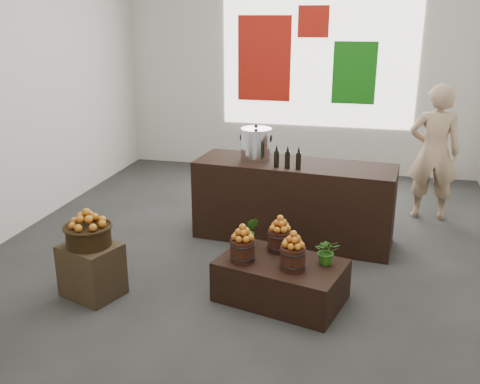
% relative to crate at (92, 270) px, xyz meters
% --- Properties ---
extents(ground, '(7.00, 7.00, 0.00)m').
position_rel_crate_xyz_m(ground, '(1.33, 1.40, -0.26)').
color(ground, '#333330').
rests_on(ground, ground).
extents(back_wall, '(6.00, 0.04, 4.00)m').
position_rel_crate_xyz_m(back_wall, '(1.33, 4.90, 1.74)').
color(back_wall, beige).
rests_on(back_wall, ground).
extents(back_opening, '(3.20, 0.02, 2.40)m').
position_rel_crate_xyz_m(back_opening, '(1.63, 4.88, 1.74)').
color(back_opening, white).
rests_on(back_opening, back_wall).
extents(deco_red_left, '(0.90, 0.04, 1.40)m').
position_rel_crate_xyz_m(deco_red_left, '(0.73, 4.87, 1.64)').
color(deco_red_left, '#AF180D').
rests_on(deco_red_left, back_wall).
extents(deco_green_right, '(0.70, 0.04, 1.00)m').
position_rel_crate_xyz_m(deco_green_right, '(2.23, 4.87, 1.44)').
color(deco_green_right, '#13660F').
rests_on(deco_green_right, back_wall).
extents(deco_red_upper, '(0.50, 0.04, 0.50)m').
position_rel_crate_xyz_m(deco_red_upper, '(1.53, 4.87, 2.24)').
color(deco_red_upper, '#AF180D').
rests_on(deco_red_upper, back_wall).
extents(crate, '(0.64, 0.58, 0.53)m').
position_rel_crate_xyz_m(crate, '(0.00, 0.00, 0.00)').
color(crate, '#43341F').
rests_on(crate, ground).
extents(wicker_basket, '(0.42, 0.42, 0.19)m').
position_rel_crate_xyz_m(wicker_basket, '(0.00, 0.00, 0.36)').
color(wicker_basket, black).
rests_on(wicker_basket, crate).
extents(apples_in_basket, '(0.33, 0.33, 0.18)m').
position_rel_crate_xyz_m(apples_in_basket, '(0.00, 0.00, 0.54)').
color(apples_in_basket, maroon).
rests_on(apples_in_basket, wicker_basket).
extents(display_table, '(1.30, 0.98, 0.40)m').
position_rel_crate_xyz_m(display_table, '(1.79, 0.33, -0.06)').
color(display_table, black).
rests_on(display_table, ground).
extents(apple_bucket_front_left, '(0.23, 0.23, 0.21)m').
position_rel_crate_xyz_m(apple_bucket_front_left, '(1.43, 0.26, 0.24)').
color(apple_bucket_front_left, '#36160E').
rests_on(apple_bucket_front_left, display_table).
extents(apples_in_bucket_front_left, '(0.17, 0.17, 0.16)m').
position_rel_crate_xyz_m(apples_in_bucket_front_left, '(1.43, 0.26, 0.43)').
color(apples_in_bucket_front_left, maroon).
rests_on(apples_in_bucket_front_left, apple_bucket_front_left).
extents(apple_bucket_front_right, '(0.23, 0.23, 0.21)m').
position_rel_crate_xyz_m(apple_bucket_front_right, '(1.92, 0.21, 0.24)').
color(apple_bucket_front_right, '#36160E').
rests_on(apple_bucket_front_right, display_table).
extents(apples_in_bucket_front_right, '(0.17, 0.17, 0.16)m').
position_rel_crate_xyz_m(apples_in_bucket_front_right, '(1.92, 0.21, 0.43)').
color(apples_in_bucket_front_right, maroon).
rests_on(apples_in_bucket_front_right, apple_bucket_front_right).
extents(apple_bucket_rear, '(0.23, 0.23, 0.21)m').
position_rel_crate_xyz_m(apple_bucket_rear, '(1.74, 0.57, 0.24)').
color(apple_bucket_rear, '#36160E').
rests_on(apple_bucket_rear, display_table).
extents(apples_in_bucket_rear, '(0.17, 0.17, 0.16)m').
position_rel_crate_xyz_m(apples_in_bucket_rear, '(1.74, 0.57, 0.43)').
color(apples_in_bucket_rear, maroon).
rests_on(apples_in_bucket_rear, apple_bucket_rear).
extents(herb_garnish_right, '(0.26, 0.23, 0.26)m').
position_rel_crate_xyz_m(herb_garnish_right, '(2.21, 0.38, 0.27)').
color(herb_garnish_right, '#235A12').
rests_on(herb_garnish_right, display_table).
extents(herb_garnish_left, '(0.19, 0.17, 0.30)m').
position_rel_crate_xyz_m(herb_garnish_left, '(1.42, 0.62, 0.29)').
color(herb_garnish_left, '#235A12').
rests_on(herb_garnish_left, display_table).
extents(counter, '(2.39, 0.97, 0.95)m').
position_rel_crate_xyz_m(counter, '(1.70, 1.82, 0.21)').
color(counter, black).
rests_on(counter, ground).
extents(stock_pot_left, '(0.36, 0.36, 0.36)m').
position_rel_crate_xyz_m(stock_pot_left, '(1.22, 1.87, 0.87)').
color(stock_pot_left, silver).
rests_on(stock_pot_left, counter).
extents(oil_cruets, '(0.26, 0.09, 0.27)m').
position_rel_crate_xyz_m(oil_cruets, '(1.67, 1.59, 0.82)').
color(oil_cruets, black).
rests_on(oil_cruets, counter).
extents(shopper, '(0.65, 0.43, 1.80)m').
position_rel_crate_xyz_m(shopper, '(3.36, 2.96, 0.64)').
color(shopper, tan).
rests_on(shopper, ground).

